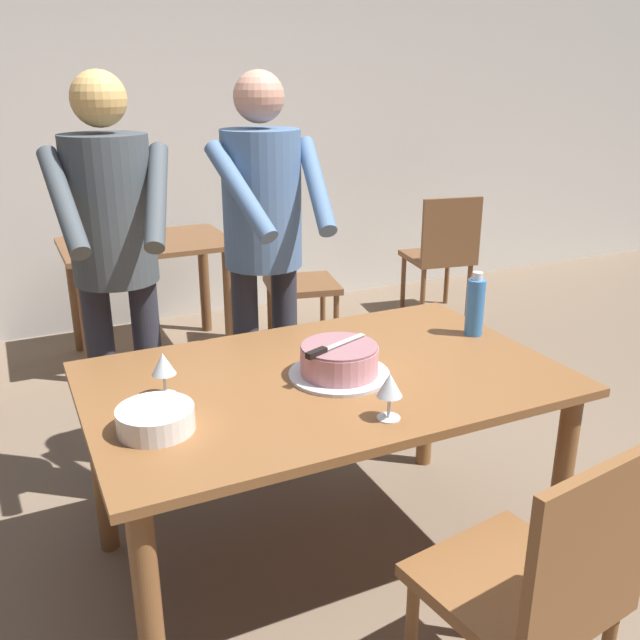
# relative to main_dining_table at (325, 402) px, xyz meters

# --- Properties ---
(ground_plane) EXTENTS (14.00, 14.00, 0.00)m
(ground_plane) POSITION_rel_main_dining_table_xyz_m (0.00, 0.00, -0.65)
(ground_plane) COLOR #7A6651
(back_wall) EXTENTS (10.00, 0.12, 2.70)m
(back_wall) POSITION_rel_main_dining_table_xyz_m (0.00, 2.96, 0.70)
(back_wall) COLOR beige
(back_wall) RESTS_ON ground_plane
(main_dining_table) EXTENTS (1.57, 0.98, 0.75)m
(main_dining_table) POSITION_rel_main_dining_table_xyz_m (0.00, 0.00, 0.00)
(main_dining_table) COLOR brown
(main_dining_table) RESTS_ON ground_plane
(cake_on_platter) EXTENTS (0.34, 0.34, 0.11)m
(cake_on_platter) POSITION_rel_main_dining_table_xyz_m (0.04, -0.03, 0.15)
(cake_on_platter) COLOR silver
(cake_on_platter) RESTS_ON main_dining_table
(cake_knife) EXTENTS (0.26, 0.12, 0.02)m
(cake_knife) POSITION_rel_main_dining_table_xyz_m (-0.03, -0.05, 0.22)
(cake_knife) COLOR silver
(cake_knife) RESTS_ON cake_on_platter
(plate_stack) EXTENTS (0.22, 0.22, 0.07)m
(plate_stack) POSITION_rel_main_dining_table_xyz_m (-0.60, -0.14, 0.14)
(plate_stack) COLOR white
(plate_stack) RESTS_ON main_dining_table
(wine_glass_near) EXTENTS (0.08, 0.08, 0.14)m
(wine_glass_near) POSITION_rel_main_dining_table_xyz_m (-0.52, 0.07, 0.21)
(wine_glass_near) COLOR silver
(wine_glass_near) RESTS_ON main_dining_table
(wine_glass_far) EXTENTS (0.08, 0.08, 0.14)m
(wine_glass_far) POSITION_rel_main_dining_table_xyz_m (0.03, -0.36, 0.21)
(wine_glass_far) COLOR silver
(wine_glass_far) RESTS_ON main_dining_table
(water_bottle) EXTENTS (0.07, 0.07, 0.25)m
(water_bottle) POSITION_rel_main_dining_table_xyz_m (0.69, 0.10, 0.22)
(water_bottle) COLOR #387AC6
(water_bottle) RESTS_ON main_dining_table
(person_cutting_cake) EXTENTS (0.47, 0.55, 1.72)m
(person_cutting_cake) POSITION_rel_main_dining_table_xyz_m (0.06, 0.70, 0.43)
(person_cutting_cake) COLOR #2D2D38
(person_cutting_cake) RESTS_ON ground_plane
(person_standing_beside) EXTENTS (0.46, 0.57, 1.72)m
(person_standing_beside) POSITION_rel_main_dining_table_xyz_m (-0.54, 0.73, 0.43)
(person_standing_beside) COLOR #2D2D38
(person_standing_beside) RESTS_ON ground_plane
(chair_near_side) EXTENTS (0.50, 0.50, 0.90)m
(chair_near_side) POSITION_rel_main_dining_table_xyz_m (0.18, -0.86, -0.16)
(chair_near_side) COLOR brown
(chair_near_side) RESTS_ON ground_plane
(background_table) EXTENTS (1.00, 0.70, 0.74)m
(background_table) POSITION_rel_main_dining_table_xyz_m (-0.12, 2.26, -0.07)
(background_table) COLOR brown
(background_table) RESTS_ON ground_plane
(background_chair_0) EXTENTS (0.52, 0.52, 0.90)m
(background_chair_0) POSITION_rel_main_dining_table_xyz_m (0.70, 1.97, -0.16)
(background_chair_0) COLOR brown
(background_chair_0) RESTS_ON ground_plane
(background_chair_2) EXTENTS (0.51, 0.51, 0.90)m
(background_chair_2) POSITION_rel_main_dining_table_xyz_m (1.95, 2.09, -0.16)
(background_chair_2) COLOR brown
(background_chair_2) RESTS_ON ground_plane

